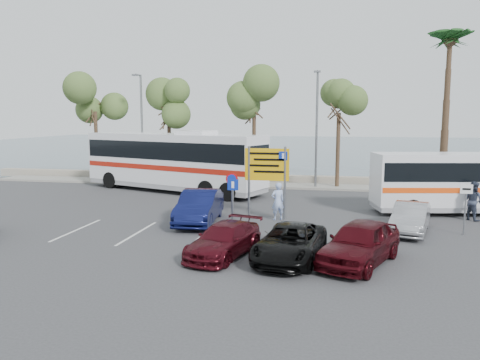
% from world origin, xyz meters
% --- Properties ---
extents(ground, '(120.00, 120.00, 0.00)m').
position_xyz_m(ground, '(0.00, 0.00, 0.00)').
color(ground, '#353538').
rests_on(ground, ground).
extents(kerb_strip, '(44.00, 2.40, 0.15)m').
position_xyz_m(kerb_strip, '(0.00, 14.00, 0.07)').
color(kerb_strip, gray).
rests_on(kerb_strip, ground).
extents(seawall, '(48.00, 0.80, 0.60)m').
position_xyz_m(seawall, '(0.00, 16.00, 0.30)').
color(seawall, gray).
rests_on(seawall, ground).
extents(sea, '(140.00, 140.00, 0.00)m').
position_xyz_m(sea, '(0.00, 60.00, 0.01)').
color(sea, '#3C5360').
rests_on(sea, ground).
extents(tree_far_left, '(3.20, 3.20, 7.60)m').
position_xyz_m(tree_far_left, '(-14.00, 14.00, 6.33)').
color(tree_far_left, '#382619').
rests_on(tree_far_left, kerb_strip).
extents(tree_left, '(3.20, 3.20, 7.20)m').
position_xyz_m(tree_left, '(-8.00, 14.00, 6.00)').
color(tree_left, '#382619').
rests_on(tree_left, kerb_strip).
extents(tree_mid, '(3.20, 3.20, 8.00)m').
position_xyz_m(tree_mid, '(-1.50, 14.00, 6.65)').
color(tree_mid, '#382619').
rests_on(tree_mid, kerb_strip).
extents(tree_right, '(3.20, 3.20, 7.40)m').
position_xyz_m(tree_right, '(4.50, 14.00, 6.17)').
color(tree_right, '#382619').
rests_on(tree_right, kerb_strip).
extents(palm_tree, '(4.80, 4.80, 11.20)m').
position_xyz_m(palm_tree, '(11.50, 14.00, 9.87)').
color(palm_tree, '#382619').
rests_on(palm_tree, kerb_strip).
extents(street_lamp_left, '(0.45, 1.15, 8.01)m').
position_xyz_m(street_lamp_left, '(-10.00, 13.52, 4.60)').
color(street_lamp_left, slate).
rests_on(street_lamp_left, kerb_strip).
extents(street_lamp_right, '(0.45, 1.15, 8.01)m').
position_xyz_m(street_lamp_right, '(3.00, 13.52, 4.60)').
color(street_lamp_right, slate).
rests_on(street_lamp_right, kerb_strip).
extents(direction_sign, '(2.20, 0.12, 3.60)m').
position_xyz_m(direction_sign, '(1.00, 3.20, 2.43)').
color(direction_sign, slate).
rests_on(direction_sign, ground).
extents(sign_no_stop, '(0.60, 0.08, 2.35)m').
position_xyz_m(sign_no_stop, '(-0.60, 2.38, 1.58)').
color(sign_no_stop, slate).
rests_on(sign_no_stop, ground).
extents(sign_parking, '(0.50, 0.07, 2.25)m').
position_xyz_m(sign_parking, '(-0.20, 0.79, 1.47)').
color(sign_parking, slate).
rests_on(sign_parking, ground).
extents(sign_taxi, '(0.50, 0.07, 2.20)m').
position_xyz_m(sign_taxi, '(9.80, 1.49, 1.42)').
color(sign_taxi, slate).
rests_on(sign_taxi, ground).
extents(lane_markings, '(12.02, 4.20, 0.01)m').
position_xyz_m(lane_markings, '(-1.14, -1.00, 0.00)').
color(lane_markings, silver).
rests_on(lane_markings, ground).
extents(coach_bus_left, '(13.56, 7.31, 4.18)m').
position_xyz_m(coach_bus_left, '(-6.50, 10.50, 1.94)').
color(coach_bus_left, silver).
rests_on(coach_bus_left, ground).
extents(coach_bus_right, '(11.09, 4.34, 3.38)m').
position_xyz_m(coach_bus_right, '(11.72, 6.50, 1.57)').
color(coach_bus_right, silver).
rests_on(coach_bus_right, ground).
extents(car_blue, '(2.05, 4.86, 1.56)m').
position_xyz_m(car_blue, '(-2.00, 1.50, 0.78)').
color(car_blue, '#0F1446').
rests_on(car_blue, ground).
extents(car_maroon, '(2.56, 4.33, 1.18)m').
position_xyz_m(car_maroon, '(0.40, -3.50, 0.59)').
color(car_maroon, '#470B14').
rests_on(car_maroon, ground).
extents(car_red, '(3.38, 4.76, 1.50)m').
position_xyz_m(car_red, '(5.20, -3.50, 0.75)').
color(car_red, '#41090F').
rests_on(car_red, ground).
extents(suv_black, '(2.63, 4.68, 1.24)m').
position_xyz_m(suv_black, '(2.80, -3.50, 0.62)').
color(suv_black, black).
rests_on(suv_black, ground).
extents(car_silver_b, '(2.30, 4.16, 1.30)m').
position_xyz_m(car_silver_b, '(7.60, 1.50, 0.65)').
color(car_silver_b, '#9B9CA1').
rests_on(car_silver_b, ground).
extents(pedestrian_near, '(0.81, 0.72, 1.86)m').
position_xyz_m(pedestrian_near, '(1.59, 2.91, 0.93)').
color(pedestrian_near, '#9CB2E3').
rests_on(pedestrian_near, ground).
extents(pedestrian_far, '(1.12, 1.18, 1.93)m').
position_xyz_m(pedestrian_far, '(11.00, 4.74, 0.96)').
color(pedestrian_far, '#303748').
rests_on(pedestrian_far, ground).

